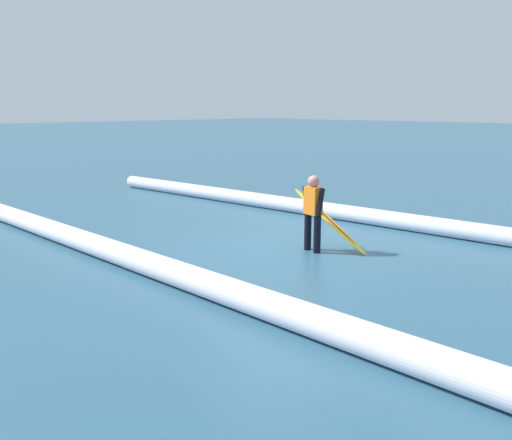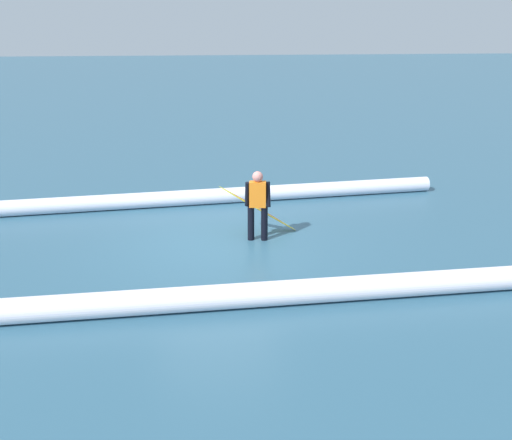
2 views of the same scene
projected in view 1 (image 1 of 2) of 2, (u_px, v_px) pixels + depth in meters
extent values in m
plane|color=#315D75|center=(273.00, 245.00, 10.91)|extent=(171.58, 171.58, 0.00)
cylinder|color=black|center=(308.00, 231.00, 10.50)|extent=(0.14, 0.14, 0.72)
cylinder|color=black|center=(317.00, 234.00, 10.28)|extent=(0.14, 0.14, 0.72)
cube|color=orange|center=(313.00, 201.00, 10.26)|extent=(0.37, 0.26, 0.53)
sphere|color=tan|center=(314.00, 181.00, 10.18)|extent=(0.22, 0.22, 0.22)
cylinder|color=black|center=(306.00, 199.00, 10.43)|extent=(0.09, 0.19, 0.53)
cylinder|color=black|center=(321.00, 202.00, 10.09)|extent=(0.09, 0.20, 0.53)
ellipsoid|color=yellow|center=(329.00, 221.00, 10.58)|extent=(1.72, 0.37, 1.12)
ellipsoid|color=red|center=(330.00, 221.00, 10.58)|extent=(1.38, 0.19, 0.91)
cylinder|color=white|center=(308.00, 207.00, 13.94)|extent=(15.02, 1.58, 0.38)
cylinder|color=white|center=(259.00, 302.00, 7.16)|extent=(23.68, 0.80, 0.40)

